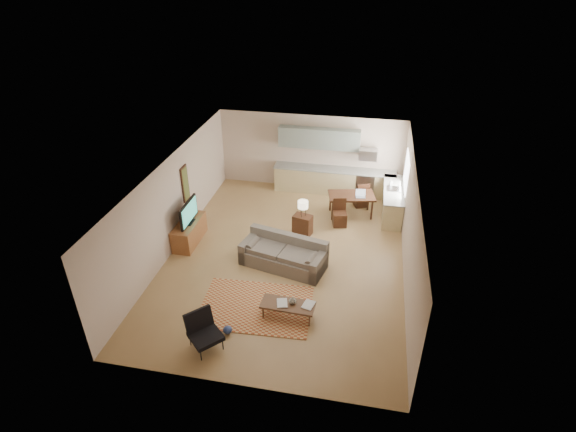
% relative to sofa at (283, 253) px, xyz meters
% --- Properties ---
extents(room, '(9.00, 9.00, 9.00)m').
position_rel_sofa_xyz_m(room, '(-0.01, 0.46, 0.93)').
color(room, '#977346').
rests_on(room, ground).
extents(kitchen_counter_back, '(4.26, 0.64, 0.92)m').
position_rel_sofa_xyz_m(kitchen_counter_back, '(0.89, 4.64, 0.04)').
color(kitchen_counter_back, tan).
rests_on(kitchen_counter_back, ground).
extents(kitchen_counter_right, '(0.64, 2.26, 0.92)m').
position_rel_sofa_xyz_m(kitchen_counter_right, '(2.92, 3.46, 0.04)').
color(kitchen_counter_right, tan).
rests_on(kitchen_counter_right, ground).
extents(kitchen_range, '(0.62, 0.62, 0.90)m').
position_rel_sofa_xyz_m(kitchen_range, '(1.99, 4.64, 0.03)').
color(kitchen_range, '#A5A8AD').
rests_on(kitchen_range, ground).
extents(kitchen_microwave, '(0.62, 0.40, 0.35)m').
position_rel_sofa_xyz_m(kitchen_microwave, '(1.99, 4.66, 1.13)').
color(kitchen_microwave, '#A5A8AD').
rests_on(kitchen_microwave, room).
extents(upper_cabinets, '(2.80, 0.34, 0.70)m').
position_rel_sofa_xyz_m(upper_cabinets, '(0.29, 4.79, 1.53)').
color(upper_cabinets, gray).
rests_on(upper_cabinets, room).
extents(window_right, '(0.02, 1.40, 1.05)m').
position_rel_sofa_xyz_m(window_right, '(3.22, 3.46, 1.13)').
color(window_right, white).
rests_on(window_right, room).
extents(wall_art_left, '(0.06, 0.42, 1.10)m').
position_rel_sofa_xyz_m(wall_art_left, '(-3.22, 1.36, 1.13)').
color(wall_art_left, olive).
rests_on(wall_art_left, room).
extents(triptych, '(1.70, 0.04, 0.50)m').
position_rel_sofa_xyz_m(triptych, '(-0.11, 4.93, 1.33)').
color(triptych, beige).
rests_on(triptych, room).
extents(rug, '(2.76, 1.98, 0.02)m').
position_rel_sofa_xyz_m(rug, '(-0.32, -1.76, -0.41)').
color(rug, '#9B4021').
rests_on(rug, floor).
extents(sofa, '(2.57, 1.57, 0.83)m').
position_rel_sofa_xyz_m(sofa, '(0.00, 0.00, 0.00)').
color(sofa, '#61584E').
rests_on(sofa, floor).
extents(coffee_table, '(1.29, 0.56, 0.38)m').
position_rel_sofa_xyz_m(coffee_table, '(0.51, -1.93, -0.23)').
color(coffee_table, '#4B2F1E').
rests_on(coffee_table, floor).
extents(book_a, '(0.39, 0.44, 0.03)m').
position_rel_sofa_xyz_m(book_a, '(0.25, -1.97, -0.02)').
color(book_a, maroon).
rests_on(book_a, coffee_table).
extents(book_b, '(0.41, 0.46, 0.03)m').
position_rel_sofa_xyz_m(book_b, '(0.86, -1.84, -0.03)').
color(book_b, navy).
rests_on(book_b, coffee_table).
extents(vase, '(0.24, 0.24, 0.19)m').
position_rel_sofa_xyz_m(vase, '(0.61, -1.88, 0.05)').
color(vase, black).
rests_on(vase, coffee_table).
extents(armchair, '(1.03, 1.03, 0.83)m').
position_rel_sofa_xyz_m(armchair, '(-1.04, -3.22, -0.00)').
color(armchair, black).
rests_on(armchair, floor).
extents(tv_credenza, '(0.56, 1.45, 0.67)m').
position_rel_sofa_xyz_m(tv_credenza, '(-2.96, 0.65, -0.08)').
color(tv_credenza, brown).
rests_on(tv_credenza, floor).
extents(tv, '(0.11, 1.12, 0.67)m').
position_rel_sofa_xyz_m(tv, '(-2.91, 0.65, 0.59)').
color(tv, black).
rests_on(tv, tv_credenza).
extents(console_table, '(0.62, 0.49, 0.64)m').
position_rel_sofa_xyz_m(console_table, '(0.25, 1.71, -0.10)').
color(console_table, '#331A0F').
rests_on(console_table, floor).
extents(table_lamp, '(0.35, 0.35, 0.51)m').
position_rel_sofa_xyz_m(table_lamp, '(0.25, 1.71, 0.48)').
color(table_lamp, beige).
rests_on(table_lamp, console_table).
extents(dining_table, '(1.60, 1.13, 0.74)m').
position_rel_sofa_xyz_m(dining_table, '(1.60, 3.15, -0.05)').
color(dining_table, '#331A0F').
rests_on(dining_table, floor).
extents(dining_chair_near, '(0.50, 0.51, 0.87)m').
position_rel_sofa_xyz_m(dining_chair_near, '(1.31, 2.44, 0.02)').
color(dining_chair_near, '#331A0F').
rests_on(dining_chair_near, floor).
extents(dining_chair_far, '(0.56, 0.57, 0.89)m').
position_rel_sofa_xyz_m(dining_chair_far, '(1.89, 3.86, 0.03)').
color(dining_chair_far, '#331A0F').
rests_on(dining_chair_far, floor).
extents(laptop, '(0.34, 0.27, 0.23)m').
position_rel_sofa_xyz_m(laptop, '(1.89, 3.06, 0.44)').
color(laptop, '#A5A8AD').
rests_on(laptop, dining_table).
extents(soap_bottle, '(0.12, 0.12, 0.19)m').
position_rel_sofa_xyz_m(soap_bottle, '(2.82, 3.72, 0.60)').
color(soap_bottle, beige).
rests_on(soap_bottle, kitchen_counter_right).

